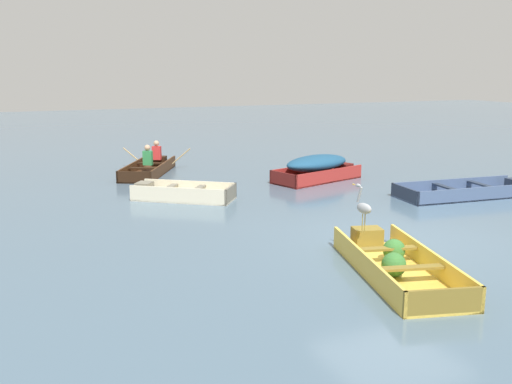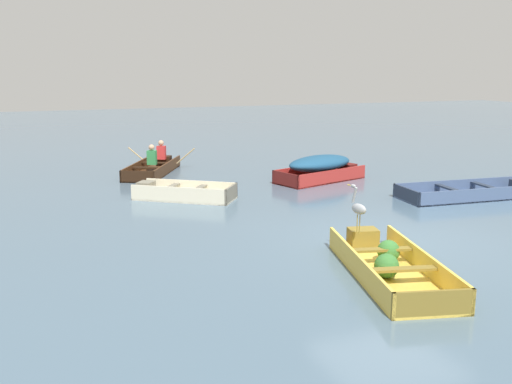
{
  "view_description": "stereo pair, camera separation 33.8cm",
  "coord_description": "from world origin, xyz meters",
  "px_view_note": "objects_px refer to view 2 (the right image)",
  "views": [
    {
      "loc": [
        -6.59,
        -8.46,
        3.15
      ],
      "look_at": [
        -1.34,
        3.54,
        0.35
      ],
      "focal_mm": 40.0,
      "sensor_mm": 36.0,
      "label": 1
    },
    {
      "loc": [
        -6.28,
        -8.59,
        3.15
      ],
      "look_at": [
        -1.34,
        3.54,
        0.35
      ],
      "focal_mm": 40.0,
      "sensor_mm": 36.0,
      "label": 2
    }
  ],
  "objects_px": {
    "rowboat_dark_varnish_with_crew": "(154,166)",
    "skiff_slate_blue_far_moored": "(473,193)",
    "dinghy_yellow_foreground": "(387,264)",
    "skiff_red_mid_moored": "(321,166)",
    "heron_on_dinghy": "(358,207)",
    "skiff_cream_near_moored": "(180,193)"
  },
  "relations": [
    {
      "from": "rowboat_dark_varnish_with_crew",
      "to": "skiff_slate_blue_far_moored",
      "type": "bearing_deg",
      "value": -44.54
    },
    {
      "from": "dinghy_yellow_foreground",
      "to": "skiff_red_mid_moored",
      "type": "relative_size",
      "value": 1.14
    },
    {
      "from": "skiff_slate_blue_far_moored",
      "to": "heron_on_dinghy",
      "type": "distance_m",
      "value": 6.12
    },
    {
      "from": "skiff_cream_near_moored",
      "to": "heron_on_dinghy",
      "type": "xyz_separation_m",
      "value": [
        1.64,
        -5.6,
        0.74
      ]
    },
    {
      "from": "skiff_red_mid_moored",
      "to": "heron_on_dinghy",
      "type": "height_order",
      "value": "heron_on_dinghy"
    },
    {
      "from": "skiff_red_mid_moored",
      "to": "heron_on_dinghy",
      "type": "bearing_deg",
      "value": -113.36
    },
    {
      "from": "rowboat_dark_varnish_with_crew",
      "to": "heron_on_dinghy",
      "type": "bearing_deg",
      "value": -81.52
    },
    {
      "from": "heron_on_dinghy",
      "to": "skiff_slate_blue_far_moored",
      "type": "bearing_deg",
      "value": 29.32
    },
    {
      "from": "skiff_red_mid_moored",
      "to": "heron_on_dinghy",
      "type": "distance_m",
      "value": 6.97
    },
    {
      "from": "dinghy_yellow_foreground",
      "to": "heron_on_dinghy",
      "type": "height_order",
      "value": "heron_on_dinghy"
    },
    {
      "from": "skiff_cream_near_moored",
      "to": "skiff_slate_blue_far_moored",
      "type": "height_order",
      "value": "skiff_cream_near_moored"
    },
    {
      "from": "dinghy_yellow_foreground",
      "to": "skiff_cream_near_moored",
      "type": "relative_size",
      "value": 1.31
    },
    {
      "from": "skiff_red_mid_moored",
      "to": "dinghy_yellow_foreground",
      "type": "bearing_deg",
      "value": -110.65
    },
    {
      "from": "dinghy_yellow_foreground",
      "to": "heron_on_dinghy",
      "type": "relative_size",
      "value": 3.97
    },
    {
      "from": "skiff_cream_near_moored",
      "to": "rowboat_dark_varnish_with_crew",
      "type": "height_order",
      "value": "rowboat_dark_varnish_with_crew"
    },
    {
      "from": "skiff_slate_blue_far_moored",
      "to": "rowboat_dark_varnish_with_crew",
      "type": "height_order",
      "value": "rowboat_dark_varnish_with_crew"
    },
    {
      "from": "skiff_slate_blue_far_moored",
      "to": "rowboat_dark_varnish_with_crew",
      "type": "xyz_separation_m",
      "value": [
        -6.73,
        6.62,
        0.08
      ]
    },
    {
      "from": "skiff_red_mid_moored",
      "to": "rowboat_dark_varnish_with_crew",
      "type": "height_order",
      "value": "rowboat_dark_varnish_with_crew"
    },
    {
      "from": "skiff_red_mid_moored",
      "to": "skiff_slate_blue_far_moored",
      "type": "relative_size",
      "value": 0.79
    },
    {
      "from": "dinghy_yellow_foreground",
      "to": "skiff_red_mid_moored",
      "type": "distance_m",
      "value": 7.73
    },
    {
      "from": "rowboat_dark_varnish_with_crew",
      "to": "skiff_red_mid_moored",
      "type": "bearing_deg",
      "value": -37.4
    },
    {
      "from": "dinghy_yellow_foreground",
      "to": "heron_on_dinghy",
      "type": "bearing_deg",
      "value": 92.41
    }
  ]
}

